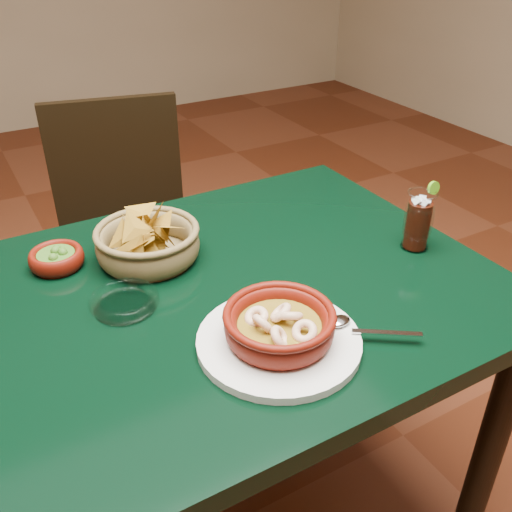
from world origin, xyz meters
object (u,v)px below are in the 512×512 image
dining_chair (128,240)px  chip_basket (148,243)px  cola_drink (418,221)px  shrimp_plate (279,329)px  dining_table (189,339)px

dining_chair → chip_basket: 0.63m
chip_basket → cola_drink: same height
dining_chair → shrimp_plate: size_ratio=2.60×
shrimp_plate → chip_basket: 0.37m
shrimp_plate → chip_basket: size_ratio=1.42×
dining_chair → dining_table: bearing=-98.0°
dining_chair → shrimp_plate: (-0.02, -0.91, 0.29)m
dining_table → chip_basket: bearing=92.7°
dining_chair → chip_basket: bearing=-101.2°
chip_basket → cola_drink: (0.51, -0.23, 0.02)m
dining_table → shrimp_plate: bearing=-67.7°
dining_chair → cola_drink: bearing=-62.6°
chip_basket → cola_drink: size_ratio=1.67×
cola_drink → shrimp_plate: bearing=-162.9°
dining_table → shrimp_plate: shrimp_plate is taller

